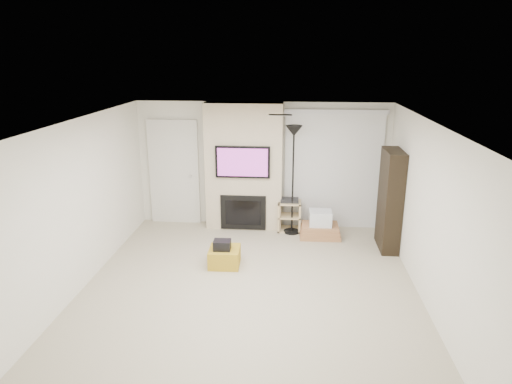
# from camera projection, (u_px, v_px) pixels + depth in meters

# --- Properties ---
(floor) EXTENTS (5.00, 5.50, 0.00)m
(floor) POSITION_uv_depth(u_px,v_px,m) (249.00, 288.00, 6.87)
(floor) COLOR #B4A98D
(floor) RESTS_ON ground
(ceiling) EXTENTS (5.00, 5.50, 0.00)m
(ceiling) POSITION_uv_depth(u_px,v_px,m) (249.00, 122.00, 6.14)
(ceiling) COLOR white
(ceiling) RESTS_ON wall_back
(wall_back) EXTENTS (5.00, 0.00, 2.50)m
(wall_back) POSITION_uv_depth(u_px,v_px,m) (262.00, 165.00, 9.13)
(wall_back) COLOR white
(wall_back) RESTS_ON ground
(wall_front) EXTENTS (5.00, 0.00, 2.50)m
(wall_front) POSITION_uv_depth(u_px,v_px,m) (217.00, 315.00, 3.89)
(wall_front) COLOR white
(wall_front) RESTS_ON ground
(wall_left) EXTENTS (0.00, 5.50, 2.50)m
(wall_left) POSITION_uv_depth(u_px,v_px,m) (80.00, 205.00, 6.71)
(wall_left) COLOR white
(wall_left) RESTS_ON ground
(wall_right) EXTENTS (0.00, 5.50, 2.50)m
(wall_right) POSITION_uv_depth(u_px,v_px,m) (429.00, 215.00, 6.31)
(wall_right) COLOR white
(wall_right) RESTS_ON ground
(hvac_vent) EXTENTS (0.35, 0.18, 0.01)m
(hvac_vent) POSITION_uv_depth(u_px,v_px,m) (280.00, 115.00, 6.87)
(hvac_vent) COLOR silver
(hvac_vent) RESTS_ON ceiling
(ottoman) EXTENTS (0.51, 0.51, 0.30)m
(ottoman) POSITION_uv_depth(u_px,v_px,m) (225.00, 257.00, 7.57)
(ottoman) COLOR #B38E20
(ottoman) RESTS_ON floor
(black_bag) EXTENTS (0.29, 0.23, 0.16)m
(black_bag) POSITION_uv_depth(u_px,v_px,m) (222.00, 245.00, 7.47)
(black_bag) COLOR black
(black_bag) RESTS_ON ottoman
(fireplace_wall) EXTENTS (1.50, 0.47, 2.50)m
(fireplace_wall) POSITION_uv_depth(u_px,v_px,m) (244.00, 168.00, 8.96)
(fireplace_wall) COLOR beige
(fireplace_wall) RESTS_ON floor
(entry_door) EXTENTS (1.02, 0.11, 2.14)m
(entry_door) POSITION_uv_depth(u_px,v_px,m) (174.00, 173.00, 9.29)
(entry_door) COLOR silver
(entry_door) RESTS_ON floor
(vertical_blinds) EXTENTS (1.98, 0.10, 2.37)m
(vertical_blinds) POSITION_uv_depth(u_px,v_px,m) (333.00, 166.00, 8.96)
(vertical_blinds) COLOR silver
(vertical_blinds) RESTS_ON floor
(floor_lamp) EXTENTS (0.31, 0.31, 2.12)m
(floor_lamp) POSITION_uv_depth(u_px,v_px,m) (294.00, 149.00, 8.53)
(floor_lamp) COLOR black
(floor_lamp) RESTS_ON floor
(av_stand) EXTENTS (0.45, 0.38, 0.66)m
(av_stand) POSITION_uv_depth(u_px,v_px,m) (289.00, 214.00, 9.02)
(av_stand) COLOR #D2B781
(av_stand) RESTS_ON floor
(box_stack) EXTENTS (0.78, 0.59, 0.51)m
(box_stack) POSITION_uv_depth(u_px,v_px,m) (320.00, 227.00, 8.77)
(box_stack) COLOR #AD754A
(box_stack) RESTS_ON floor
(bookshelf) EXTENTS (0.30, 0.80, 1.80)m
(bookshelf) POSITION_uv_depth(u_px,v_px,m) (390.00, 200.00, 8.06)
(bookshelf) COLOR black
(bookshelf) RESTS_ON floor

